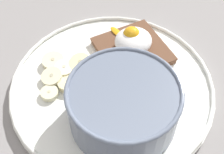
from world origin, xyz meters
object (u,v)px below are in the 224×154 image
at_px(poached_egg, 133,40).
at_px(banana_slice_right, 49,93).
at_px(banana_slice_front, 68,84).
at_px(banana_slice_back, 81,64).
at_px(banana_slice_outer, 64,69).
at_px(banana_slice_inner, 53,62).
at_px(toast_slice, 133,50).
at_px(banana_slice_left, 52,77).
at_px(oatmeal_bowl, 123,105).

relative_size(poached_egg, banana_slice_right, 2.61).
xyz_separation_m(banana_slice_front, banana_slice_back, (0.03, 0.02, 0.00)).
bearing_deg(banana_slice_front, banana_slice_right, -177.33).
bearing_deg(banana_slice_outer, banana_slice_inner, 112.40).
bearing_deg(poached_egg, toast_slice, -83.19).
xyz_separation_m(toast_slice, banana_slice_inner, (-0.12, 0.04, -0.00)).
bearing_deg(banana_slice_outer, banana_slice_left, -163.64).
xyz_separation_m(oatmeal_bowl, banana_slice_back, (-0.01, 0.11, -0.03)).
height_order(banana_slice_right, banana_slice_outer, banana_slice_outer).
height_order(toast_slice, banana_slice_inner, same).
distance_m(poached_egg, banana_slice_outer, 0.12).
bearing_deg(banana_slice_back, banana_slice_outer, 168.98).
xyz_separation_m(toast_slice, banana_slice_right, (-0.15, -0.01, -0.00)).
relative_size(oatmeal_bowl, banana_slice_back, 3.17).
distance_m(banana_slice_front, banana_slice_right, 0.03).
height_order(toast_slice, banana_slice_left, banana_slice_left).
distance_m(poached_egg, banana_slice_left, 0.14).
distance_m(banana_slice_left, banana_slice_right, 0.03).
bearing_deg(banana_slice_inner, poached_egg, -17.71).
xyz_separation_m(banana_slice_left, banana_slice_outer, (0.02, 0.01, -0.00)).
bearing_deg(banana_slice_front, banana_slice_left, 125.64).
relative_size(oatmeal_bowl, banana_slice_inner, 3.02).
relative_size(banana_slice_left, banana_slice_inner, 0.80).
bearing_deg(banana_slice_left, poached_egg, -4.01).
bearing_deg(oatmeal_bowl, banana_slice_outer, 107.39).
bearing_deg(banana_slice_front, banana_slice_back, 37.27).
bearing_deg(poached_egg, banana_slice_left, 175.99).
distance_m(toast_slice, banana_slice_left, 0.14).
distance_m(oatmeal_bowl, banana_slice_right, 0.12).
xyz_separation_m(poached_egg, banana_slice_front, (-0.12, -0.01, -0.02)).
height_order(poached_egg, banana_slice_front, poached_egg).
relative_size(poached_egg, banana_slice_front, 2.52).
bearing_deg(banana_slice_left, banana_slice_front, -54.36).
distance_m(toast_slice, banana_slice_right, 0.15).
bearing_deg(banana_slice_inner, toast_slice, -18.23).
relative_size(poached_egg, banana_slice_left, 2.22).
bearing_deg(poached_egg, banana_slice_right, -174.44).
height_order(banana_slice_right, banana_slice_inner, banana_slice_inner).
relative_size(toast_slice, banana_slice_outer, 3.48).
distance_m(banana_slice_back, banana_slice_inner, 0.05).
bearing_deg(banana_slice_outer, banana_slice_front, -102.98).
relative_size(banana_slice_front, banana_slice_back, 0.74).
distance_m(banana_slice_front, banana_slice_back, 0.04).
bearing_deg(banana_slice_inner, banana_slice_left, -114.97).
relative_size(oatmeal_bowl, banana_slice_outer, 4.80).
xyz_separation_m(banana_slice_front, banana_slice_right, (-0.03, -0.00, -0.00)).
distance_m(banana_slice_back, banana_slice_outer, 0.03).
relative_size(toast_slice, banana_slice_right, 3.23).
bearing_deg(toast_slice, banana_slice_front, -174.32).
height_order(poached_egg, banana_slice_outer, poached_egg).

